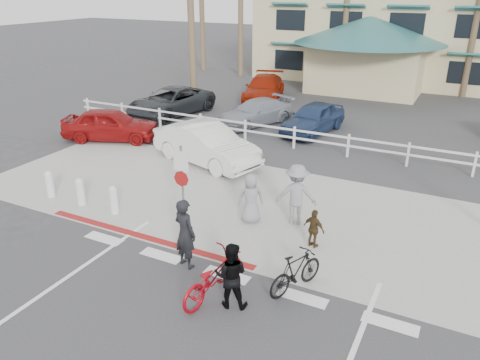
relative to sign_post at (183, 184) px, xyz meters
The scene contains 25 objects.
ground 3.50m from the sign_post, 43.73° to the right, with size 140.00×140.00×0.00m, color #333335.
bike_path 5.00m from the sign_post, 61.29° to the right, with size 12.00×16.00×0.01m, color #333335.
sidewalk_plaza 3.56m from the sign_post, 45.00° to the left, with size 22.00×7.00×0.01m, color gray.
cross_street 6.86m from the sign_post, 69.94° to the left, with size 40.00×5.00×0.01m, color #333335.
parking_lot 16.03m from the sign_post, 81.72° to the left, with size 50.00×16.00×0.01m, color #333335.
curb_red 1.89m from the sign_post, 124.99° to the right, with size 7.00×0.25×0.02m, color maroon.
rail_fence 8.81m from the sign_post, 71.36° to the left, with size 29.40×0.16×1.00m, color silver, non-canonical shape.
building 29.42m from the sign_post, 81.51° to the left, with size 28.00×16.00×11.30m, color beige, non-canonical shape.
sign_post is the anchor object (origin of this frame).
bollard_0 2.69m from the sign_post, behind, with size 0.26×0.26×0.95m, color silver, non-canonical shape.
bollard_1 4.03m from the sign_post, behind, with size 0.26×0.26×0.95m, color silver, non-canonical shape.
bollard_2 5.39m from the sign_post, behind, with size 0.26×0.26×0.95m, color silver, non-canonical shape.
bike_red 3.59m from the sign_post, 45.53° to the right, with size 0.72×2.07×1.09m, color #960510.
rider_red 2.08m from the sign_post, 55.46° to the right, with size 0.69×0.45×1.88m, color black.
bike_black 4.36m from the sign_post, 18.75° to the right, with size 0.48×1.69×1.02m, color black.
rider_black 3.95m from the sign_post, 41.16° to the right, with size 0.77×0.60×1.59m, color black.
pedestrian_a 3.39m from the sign_post, 32.54° to the left, with size 1.23×0.71×1.90m, color gray.
pedestrian_child 3.94m from the sign_post, 10.62° to the left, with size 0.66×0.28×1.13m, color #3E2B16.
pedestrian_b 2.13m from the sign_post, 38.71° to the left, with size 0.77×0.50×1.58m, color gray.
car_white_sedan 5.54m from the sign_post, 113.97° to the left, with size 1.69×4.84×1.59m, color white.
car_red_compact 9.58m from the sign_post, 143.88° to the left, with size 1.76×4.36×1.49m, color maroon.
lot_car_0 13.16m from the sign_post, 126.39° to the left, with size 2.47×5.35×1.49m, color #202428.
lot_car_1 11.47m from the sign_post, 104.51° to the left, with size 1.76×4.32×1.25m, color gray.
lot_car_2 11.04m from the sign_post, 88.75° to the left, with size 1.71×4.24×1.45m, color navy.
lot_car_4 16.71m from the sign_post, 106.16° to the left, with size 2.11×5.19×1.51m, color maroon.
Camera 1 is at (4.77, -8.04, 6.78)m, focal length 35.00 mm.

